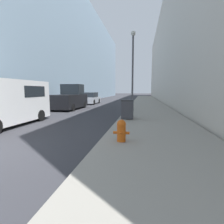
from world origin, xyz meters
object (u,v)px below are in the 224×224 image
at_px(pickup_truck, 70,99).
at_px(parked_sedan_near, 90,99).
at_px(lamppost, 133,66).
at_px(white_van, 4,101).
at_px(trash_bin, 127,109).
at_px(fire_hydrant, 121,130).

xyz_separation_m(pickup_truck, parked_sedan_near, (-0.01, 6.53, -0.28)).
distance_m(lamppost, white_van, 8.88).
distance_m(lamppost, pickup_truck, 6.75).
height_order(pickup_truck, parked_sedan_near, pickup_truck).
height_order(trash_bin, parked_sedan_near, parked_sedan_near).
bearing_deg(white_van, fire_hydrant, -20.07).
bearing_deg(parked_sedan_near, fire_hydrant, -69.83).
bearing_deg(pickup_truck, white_van, -90.00).
xyz_separation_m(lamppost, parked_sedan_near, (-5.97, 8.32, -2.90)).
bearing_deg(fire_hydrant, parked_sedan_near, 110.17).
xyz_separation_m(lamppost, pickup_truck, (-5.96, 1.79, -2.62)).
xyz_separation_m(fire_hydrant, parked_sedan_near, (-6.14, 16.71, 0.17)).
xyz_separation_m(lamppost, white_van, (-5.96, -6.15, -2.33)).
distance_m(lamppost, parked_sedan_near, 10.64).
relative_size(pickup_truck, parked_sedan_near, 1.14).
bearing_deg(pickup_truck, fire_hydrant, -58.96).
height_order(white_van, pickup_truck, pickup_truck).
bearing_deg(lamppost, parked_sedan_near, 125.67).
relative_size(trash_bin, parked_sedan_near, 0.26).
distance_m(white_van, pickup_truck, 7.94).
distance_m(fire_hydrant, lamppost, 8.94).
bearing_deg(trash_bin, parked_sedan_near, 115.93).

